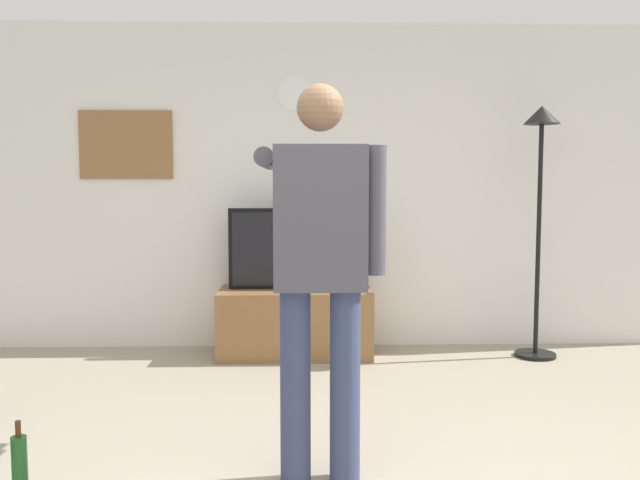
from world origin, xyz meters
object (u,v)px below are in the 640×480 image
(floor_lamp, at_px, (540,179))
(beverage_bottle, at_px, (20,468))
(person_standing_nearer_lamp, at_px, (320,259))
(framed_picture, at_px, (126,145))
(tv_stand, at_px, (295,322))
(wall_clock, at_px, (295,93))
(television, at_px, (295,249))

(floor_lamp, distance_m, beverage_bottle, 4.05)
(person_standing_nearer_lamp, bearing_deg, framed_picture, 121.33)
(tv_stand, bearing_deg, beverage_bottle, -115.98)
(wall_clock, bearing_deg, framed_picture, 179.79)
(television, bearing_deg, framed_picture, 169.90)
(tv_stand, relative_size, person_standing_nearer_lamp, 0.67)
(wall_clock, relative_size, framed_picture, 0.37)
(framed_picture, xyz_separation_m, floor_lamp, (3.32, -0.40, -0.28))
(framed_picture, distance_m, beverage_bottle, 3.11)
(tv_stand, height_order, person_standing_nearer_lamp, person_standing_nearer_lamp)
(tv_stand, distance_m, television, 0.59)
(person_standing_nearer_lamp, distance_m, beverage_bottle, 1.59)
(tv_stand, relative_size, floor_lamp, 0.62)
(framed_picture, relative_size, floor_lamp, 0.39)
(person_standing_nearer_lamp, height_order, beverage_bottle, person_standing_nearer_lamp)
(framed_picture, height_order, beverage_bottle, framed_picture)
(floor_lamp, bearing_deg, tv_stand, 176.77)
(tv_stand, xyz_separation_m, framed_picture, (-1.40, 0.30, 1.43))
(tv_stand, distance_m, framed_picture, 2.02)
(beverage_bottle, bearing_deg, framed_picture, 94.85)
(television, height_order, framed_picture, framed_picture)
(floor_lamp, height_order, beverage_bottle, floor_lamp)
(beverage_bottle, bearing_deg, floor_lamp, 36.50)
(person_standing_nearer_lamp, xyz_separation_m, beverage_bottle, (-1.31, -0.17, -0.88))
(wall_clock, height_order, beverage_bottle, wall_clock)
(person_standing_nearer_lamp, bearing_deg, beverage_bottle, -172.63)
(television, bearing_deg, floor_lamp, -4.61)
(tv_stand, xyz_separation_m, wall_clock, (0.00, 0.29, 1.86))
(television, height_order, wall_clock, wall_clock)
(floor_lamp, relative_size, person_standing_nearer_lamp, 1.09)
(person_standing_nearer_lamp, bearing_deg, tv_stand, 93.58)
(television, height_order, beverage_bottle, television)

